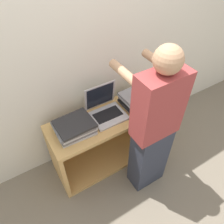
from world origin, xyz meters
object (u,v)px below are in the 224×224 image
Objects in this scene: laptop_open at (106,109)px; laptop_stack_right at (139,99)px; person at (154,129)px; laptop_stack_left at (74,127)px.

laptop_open reaches higher than laptop_stack_right.
laptop_stack_right is at bearing -8.37° from laptop_open.
laptop_stack_right is 0.22× the size of person.
laptop_open is 0.36m from laptop_stack_left.
laptop_stack_left is 0.23× the size of person.
laptop_stack_right is (0.36, -0.05, 0.01)m from laptop_open.
laptop_open is 0.94× the size of laptop_stack_right.
laptop_open is at bearing 112.55° from person.
person reaches higher than laptop_stack_right.
person is at bearing -37.56° from laptop_stack_left.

